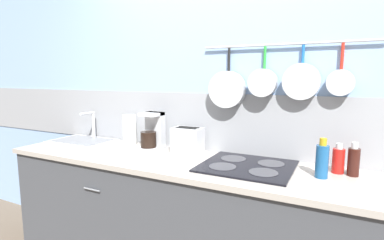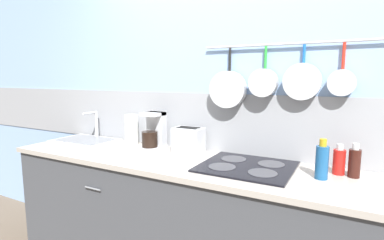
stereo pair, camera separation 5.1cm
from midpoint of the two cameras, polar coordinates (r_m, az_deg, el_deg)
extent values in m
cube|color=#84A3CC|center=(2.19, 8.24, 3.50)|extent=(7.20, 0.06, 2.60)
cube|color=gray|center=(2.20, 8.11, -0.75)|extent=(7.20, 0.07, 0.44)
cylinder|color=#B7BABF|center=(2.06, 16.66, 13.65)|extent=(1.11, 0.02, 0.02)
cylinder|color=black|center=(2.15, 6.40, 11.37)|extent=(0.02, 0.02, 0.16)
cylinder|color=#B7BABF|center=(2.12, 5.99, 5.81)|extent=(0.26, 0.07, 0.26)
cylinder|color=green|center=(2.08, 13.02, 11.49)|extent=(0.02, 0.02, 0.15)
cylinder|color=#B7BABF|center=(2.04, 12.61, 6.93)|extent=(0.18, 0.07, 0.18)
cylinder|color=#1959B2|center=(2.03, 19.73, 11.75)|extent=(0.02, 0.02, 0.11)
cylinder|color=#B7BABF|center=(2.00, 19.40, 6.92)|extent=(0.23, 0.05, 0.23)
cylinder|color=red|center=(2.02, 26.07, 10.85)|extent=(0.02, 0.02, 0.15)
cylinder|color=#B7BABF|center=(1.99, 25.77, 6.42)|extent=(0.16, 0.05, 0.16)
cube|color=#3F4247|center=(2.12, 4.43, -21.09)|extent=(3.20, 0.59, 0.88)
cylinder|color=slate|center=(2.18, -19.20, -12.41)|extent=(0.14, 0.01, 0.01)
cube|color=#A59E93|center=(1.93, 4.58, -9.13)|extent=(3.24, 0.63, 0.03)
cube|color=#B7BABF|center=(2.77, -20.64, -3.80)|extent=(0.53, 0.37, 0.01)
cube|color=slate|center=(2.77, -20.65, -3.60)|extent=(0.45, 0.29, 0.00)
cylinder|color=#B7BABF|center=(2.84, -18.73, -0.98)|extent=(0.03, 0.03, 0.25)
cylinder|color=#B7BABF|center=(2.78, -19.91, 1.18)|extent=(0.02, 0.15, 0.02)
cylinder|color=white|center=(2.53, -12.35, -1.85)|extent=(0.11, 0.11, 0.25)
cube|color=#B7BABF|center=(2.36, -8.50, -5.28)|extent=(0.16, 0.21, 0.02)
cube|color=#B7BABF|center=(2.39, -7.62, -1.89)|extent=(0.15, 0.07, 0.29)
cylinder|color=black|center=(2.32, -8.91, -3.68)|extent=(0.12, 0.12, 0.12)
cube|color=#B7BABF|center=(2.33, -8.33, 1.11)|extent=(0.15, 0.16, 0.02)
cube|color=#B7BABF|center=(2.22, -1.51, -3.88)|extent=(0.22, 0.15, 0.19)
cube|color=black|center=(2.18, -1.84, -1.54)|extent=(0.16, 0.03, 0.00)
cube|color=black|center=(2.22, -1.21, -1.35)|extent=(0.16, 0.03, 0.00)
cube|color=black|center=(2.27, -4.10, -2.67)|extent=(0.02, 0.02, 0.02)
cube|color=black|center=(1.92, 9.72, -8.64)|extent=(0.56, 0.51, 0.01)
cylinder|color=#38383D|center=(1.86, 5.07, -8.81)|extent=(0.17, 0.17, 0.00)
cylinder|color=#38383D|center=(1.79, 12.64, -9.69)|extent=(0.17, 0.17, 0.00)
cylinder|color=#38383D|center=(2.05, 7.18, -7.29)|extent=(0.17, 0.17, 0.00)
cylinder|color=#38383D|center=(1.98, 14.10, -8.01)|extent=(0.17, 0.17, 0.00)
cylinder|color=navy|center=(1.81, 22.78, -7.32)|extent=(0.07, 0.07, 0.18)
cylinder|color=#B28C19|center=(1.79, 22.98, -3.85)|extent=(0.04, 0.04, 0.04)
cylinder|color=red|center=(1.95, 25.42, -7.05)|extent=(0.07, 0.07, 0.14)
cylinder|color=beige|center=(1.93, 25.58, -4.51)|extent=(0.04, 0.04, 0.03)
cylinder|color=#33140F|center=(1.93, 27.75, -7.13)|extent=(0.06, 0.06, 0.16)
cylinder|color=beige|center=(1.91, 27.94, -4.32)|extent=(0.03, 0.03, 0.03)
camera|label=1|loc=(0.03, -90.74, -0.11)|focal=28.00mm
camera|label=2|loc=(0.03, 89.26, 0.11)|focal=28.00mm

